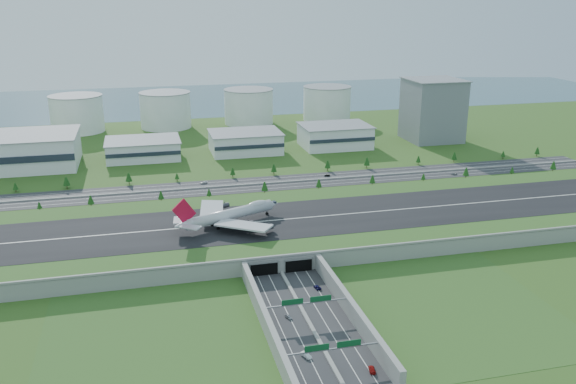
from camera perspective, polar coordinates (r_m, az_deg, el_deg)
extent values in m
plane|color=#264D18|center=(340.48, -2.55, -4.06)|extent=(1200.00, 1200.00, 0.00)
cube|color=gray|center=(339.00, -2.56, -3.44)|extent=(520.00, 100.00, 8.00)
cube|color=#2B521C|center=(337.54, -2.57, -2.79)|extent=(520.00, 100.00, 0.16)
cube|color=black|center=(337.49, -2.57, -2.77)|extent=(520.00, 58.00, 0.12)
cube|color=silver|center=(337.47, -2.57, -2.76)|extent=(520.00, 0.90, 0.02)
cube|color=gray|center=(292.62, -0.65, -6.01)|extent=(520.00, 1.20, 1.20)
cube|color=#28282B|center=(244.58, 2.70, -13.44)|extent=(34.00, 120.00, 0.12)
cube|color=gray|center=(244.38, 2.70, -13.36)|extent=(1.60, 120.00, 0.90)
cube|color=gray|center=(247.08, -2.10, -12.02)|extent=(2.40, 100.00, 8.00)
cube|color=gray|center=(255.89, 6.05, -10.99)|extent=(2.40, 100.00, 8.00)
cube|color=black|center=(292.50, -2.24, -7.20)|extent=(13.00, 1.20, 6.00)
cube|color=black|center=(296.02, 1.00, -6.87)|extent=(13.00, 1.20, 6.00)
cylinder|color=gray|center=(251.45, -2.52, -11.59)|extent=(0.70, 0.70, 7.00)
cylinder|color=gray|center=(260.49, 5.84, -10.55)|extent=(0.70, 0.70, 7.00)
cube|color=gray|center=(253.53, 1.75, -10.36)|extent=(38.00, 0.50, 0.50)
cube|color=#0C4C23|center=(251.41, 0.42, -10.25)|extent=(9.00, 0.30, 2.40)
cube|color=#0C4C23|center=(254.30, 3.08, -9.93)|extent=(9.00, 0.30, 2.40)
cylinder|color=gray|center=(222.28, -0.66, -15.91)|extent=(0.70, 0.70, 7.00)
cylinder|color=gray|center=(232.45, 8.80, -14.48)|extent=(0.70, 0.70, 7.00)
cube|color=gray|center=(224.63, 4.22, -14.44)|extent=(38.00, 0.50, 0.50)
cube|color=#0C4C23|center=(222.25, 2.71, -14.37)|extent=(9.00, 0.30, 2.40)
cube|color=#0C4C23|center=(225.51, 5.73, -13.92)|extent=(9.00, 0.30, 2.40)
cube|color=#28282B|center=(428.75, -5.07, 0.57)|extent=(560.00, 36.00, 0.12)
cylinder|color=#3D2819|center=(408.29, -22.21, -1.49)|extent=(0.50, 0.50, 2.01)
cone|color=#0F3812|center=(407.50, -22.25, -1.15)|extent=(3.12, 3.12, 4.02)
cylinder|color=#3D2819|center=(404.48, -17.94, -1.14)|extent=(0.50, 0.50, 2.71)
cone|color=#0F3812|center=(403.42, -17.99, -0.68)|extent=(4.21, 4.21, 5.41)
cylinder|color=#3D2819|center=(403.21, -11.78, -0.70)|extent=(0.50, 0.50, 2.50)
cone|color=#0F3812|center=(402.23, -11.81, -0.27)|extent=(3.89, 3.89, 5.00)
cylinder|color=#3D2819|center=(405.20, -7.38, -0.40)|extent=(0.50, 0.50, 2.19)
cone|color=#0F3812|center=(404.34, -7.40, -0.02)|extent=(3.41, 3.41, 4.38)
cylinder|color=#3D2819|center=(410.54, -2.20, 0.05)|extent=(0.50, 0.50, 3.02)
cone|color=#0F3812|center=(409.38, -2.20, 0.56)|extent=(4.69, 4.69, 6.03)
cylinder|color=#3D2819|center=(419.51, 2.90, 0.41)|extent=(0.50, 0.50, 2.66)
cone|color=#0F3812|center=(418.50, 2.91, 0.85)|extent=(4.14, 4.14, 5.33)
cylinder|color=#3D2819|center=(432.02, 7.89, 0.78)|extent=(0.50, 0.50, 2.75)
cone|color=#0F3812|center=(431.01, 7.91, 1.23)|extent=(4.28, 4.28, 5.50)
cylinder|color=#3D2819|center=(447.61, 12.54, 1.08)|extent=(0.50, 0.50, 2.15)
cone|color=#0F3812|center=(446.84, 12.56, 1.42)|extent=(3.35, 3.35, 4.30)
cylinder|color=#3D2819|center=(463.15, 16.29, 1.40)|extent=(0.50, 0.50, 2.97)
cone|color=#0F3812|center=(462.13, 16.33, 1.85)|extent=(4.62, 4.62, 5.94)
cylinder|color=#3D2819|center=(483.14, 20.21, 1.63)|extent=(0.50, 0.50, 2.16)
cone|color=#0F3812|center=(482.42, 20.24, 1.95)|extent=(3.36, 3.36, 4.32)
cylinder|color=#3D2819|center=(503.18, 23.53, 1.90)|extent=(0.50, 0.50, 3.00)
cone|color=#0F3812|center=(502.24, 23.59, 2.32)|extent=(4.67, 4.67, 6.00)
cylinder|color=#3D2819|center=(453.26, -24.11, 0.14)|extent=(0.50, 0.50, 2.30)
cone|color=#0F3812|center=(452.45, -24.16, 0.49)|extent=(3.57, 3.57, 4.59)
cylinder|color=#3D2819|center=(448.11, -19.98, 0.49)|extent=(0.50, 0.50, 3.05)
cone|color=#0F3812|center=(447.03, -20.04, 0.97)|extent=(4.74, 4.74, 6.09)
cylinder|color=#3D2819|center=(445.16, -14.65, 0.89)|extent=(0.50, 0.50, 3.00)
cone|color=#0F3812|center=(444.10, -14.69, 1.36)|extent=(4.67, 4.67, 6.01)
cylinder|color=#3D2819|center=(445.76, -10.33, 1.15)|extent=(0.50, 0.50, 2.04)
cone|color=#0F3812|center=(445.03, -10.35, 1.47)|extent=(3.18, 3.18, 4.09)
cylinder|color=#3D2819|center=(449.60, -5.19, 1.54)|extent=(0.50, 0.50, 2.52)
cone|color=#0F3812|center=(448.71, -5.21, 1.94)|extent=(3.92, 3.92, 5.04)
cylinder|color=#3D2819|center=(454.96, -1.33, 1.83)|extent=(0.50, 0.50, 2.82)
cone|color=#0F3812|center=(453.98, -1.34, 2.27)|extent=(4.39, 4.39, 5.64)
cylinder|color=#3D2819|center=(465.47, 3.72, 2.18)|extent=(0.50, 0.50, 2.91)
cone|color=#0F3812|center=(464.48, 3.73, 2.62)|extent=(4.52, 4.52, 5.81)
cylinder|color=#3D2819|center=(475.73, 7.37, 2.42)|extent=(0.50, 0.50, 3.03)
cone|color=#0F3812|center=(474.73, 7.39, 2.87)|extent=(4.72, 4.72, 6.07)
cylinder|color=#3D2819|center=(492.77, 12.08, 2.67)|extent=(0.50, 0.50, 2.46)
cone|color=#0F3812|center=(491.98, 12.11, 3.02)|extent=(3.82, 3.82, 4.92)
cylinder|color=#3D2819|center=(506.83, 15.26, 2.88)|extent=(0.50, 0.50, 2.95)
cone|color=#0F3812|center=(505.91, 15.29, 3.30)|extent=(4.59, 4.59, 5.91)
cylinder|color=#3D2819|center=(529.51, 19.46, 3.07)|extent=(0.50, 0.50, 2.24)
cone|color=#0F3812|center=(528.83, 19.49, 3.37)|extent=(3.48, 3.48, 4.48)
cylinder|color=#3D2819|center=(547.25, 22.26, 3.25)|extent=(0.50, 0.50, 2.78)
cone|color=#0F3812|center=(546.45, 22.30, 3.61)|extent=(4.32, 4.32, 5.55)
cube|color=silver|center=(514.05, -13.40, 3.93)|extent=(58.00, 42.00, 15.00)
cube|color=silver|center=(520.95, -4.02, 4.67)|extent=(58.00, 42.00, 17.00)
cube|color=silver|center=(539.71, 4.41, 5.24)|extent=(58.00, 42.00, 19.00)
cube|color=slate|center=(577.01, 13.38, 7.45)|extent=(46.00, 46.00, 55.00)
cylinder|color=silver|center=(632.33, -19.14, 6.91)|extent=(50.00, 50.00, 35.00)
cylinder|color=silver|center=(630.09, -11.39, 7.51)|extent=(50.00, 50.00, 35.00)
cylinder|color=silver|center=(639.25, -3.70, 7.96)|extent=(50.00, 50.00, 35.00)
cylinder|color=silver|center=(659.32, 3.67, 8.27)|extent=(50.00, 50.00, 35.00)
cube|color=#375C6A|center=(802.41, -9.43, 8.52)|extent=(1200.00, 260.00, 0.06)
cylinder|color=silver|center=(332.98, -5.44, -2.10)|extent=(51.34, 26.97, 6.10)
cone|color=silver|center=(347.99, -1.46, -1.13)|extent=(9.43, 8.64, 6.10)
cone|color=silver|center=(319.69, -9.78, -3.08)|extent=(11.18, 9.41, 6.10)
ellipsoid|color=silver|center=(341.59, -2.88, -1.13)|extent=(13.82, 9.56, 3.75)
cube|color=silver|center=(319.53, -4.17, -3.12)|extent=(30.61, 26.39, 1.50)
cube|color=silver|center=(345.49, -7.14, -1.58)|extent=(16.45, 30.09, 1.50)
cylinder|color=#38383D|center=(327.30, -3.68, -2.99)|extent=(5.69, 4.61, 2.86)
cylinder|color=#38383D|center=(322.18, -1.82, -3.30)|extent=(5.69, 4.61, 2.86)
cylinder|color=#38383D|center=(345.42, -5.80, -1.90)|extent=(5.69, 4.61, 2.86)
cylinder|color=#38383D|center=(356.59, -5.94, -1.27)|extent=(5.69, 4.61, 2.86)
cube|color=silver|center=(314.68, -9.10, -3.24)|extent=(11.83, 10.82, 0.57)
cube|color=silver|center=(325.00, -10.16, -2.60)|extent=(6.85, 11.05, 0.57)
cube|color=red|center=(317.61, -9.70, -1.82)|extent=(12.79, 6.23, 14.29)
cylinder|color=black|center=(347.48, -1.98, -2.04)|extent=(1.81, 0.67, 1.81)
cylinder|color=black|center=(330.42, -5.69, -3.20)|extent=(1.81, 0.67, 1.81)
cylinder|color=black|center=(335.30, -6.25, -2.90)|extent=(1.81, 0.67, 1.81)
cylinder|color=black|center=(327.68, -6.54, -3.41)|extent=(1.81, 0.67, 1.81)
cylinder|color=black|center=(332.60, -7.09, -3.10)|extent=(1.81, 0.67, 1.81)
imported|color=#A9A9AD|center=(256.66, 0.05, -11.60)|extent=(2.81, 4.34, 1.37)
imported|color=white|center=(232.44, 1.70, -15.00)|extent=(3.66, 5.26, 1.64)
imported|color=#0E0D41|center=(280.72, 2.76, -8.89)|extent=(3.08, 5.07, 1.31)
imported|color=maroon|center=(226.89, 7.86, -16.12)|extent=(3.14, 5.57, 1.52)
imported|color=black|center=(450.69, 3.68, 1.57)|extent=(4.46, 2.21, 1.40)
imported|color=#A6A7AB|center=(471.14, 15.28, 1.68)|extent=(5.23, 2.86, 1.39)
imported|color=silver|center=(436.33, -7.90, 0.89)|extent=(5.80, 4.19, 1.56)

